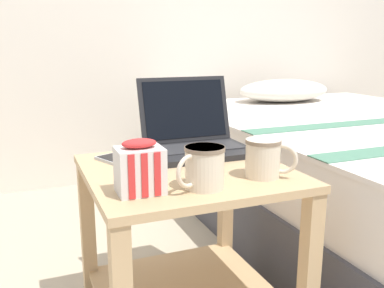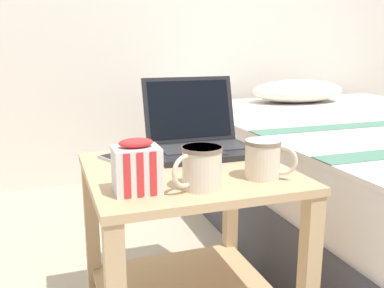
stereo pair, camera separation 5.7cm
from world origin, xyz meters
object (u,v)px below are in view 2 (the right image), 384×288
(bed, at_px, (374,171))
(snack_bag, at_px, (137,168))
(cell_phone, at_px, (121,159))
(mug_front_left, at_px, (201,166))
(laptop, at_px, (199,137))
(mug_front_right, at_px, (264,157))

(bed, relative_size, snack_bag, 15.20)
(snack_bag, height_order, cell_phone, snack_bag)
(mug_front_left, relative_size, snack_bag, 1.05)
(laptop, bearing_deg, snack_bag, -130.11)
(snack_bag, bearing_deg, cell_phone, 87.67)
(snack_bag, relative_size, cell_phone, 0.78)
(mug_front_left, xyz_separation_m, snack_bag, (-0.15, 0.03, 0.00))
(bed, bearing_deg, cell_phone, -164.39)
(bed, distance_m, snack_bag, 1.50)
(laptop, distance_m, snack_bag, 0.43)
(laptop, distance_m, mug_front_right, 0.34)
(bed, relative_size, mug_front_right, 16.41)
(mug_front_right, bearing_deg, bed, 33.89)
(bed, xyz_separation_m, cell_phone, (-1.30, -0.36, 0.27))
(mug_front_right, distance_m, cell_phone, 0.44)
(mug_front_right, distance_m, snack_bag, 0.34)
(mug_front_left, bearing_deg, bed, 30.42)
(snack_bag, bearing_deg, bed, 26.49)
(bed, height_order, snack_bag, snack_bag)
(bed, xyz_separation_m, mug_front_left, (-1.16, -0.68, 0.32))
(bed, xyz_separation_m, snack_bag, (-1.31, -0.65, 0.32))
(mug_front_right, xyz_separation_m, snack_bag, (-0.34, 0.00, 0.00))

